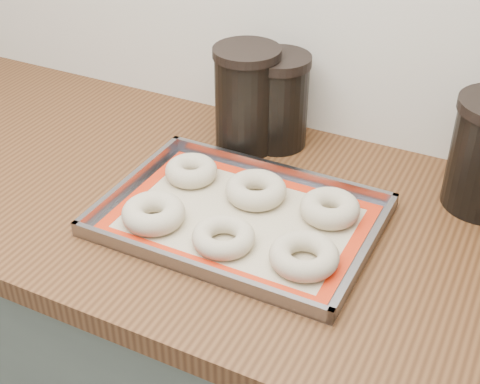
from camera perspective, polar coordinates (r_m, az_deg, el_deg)
The scene contains 11 objects.
countertop at distance 1.15m, azimuth 8.38°, elevation -4.42°, with size 3.06×0.68×0.04m, color brown.
baking_tray at distance 1.15m, azimuth -0.00°, elevation -2.19°, with size 0.46×0.33×0.03m.
baking_mat at distance 1.15m, azimuth -0.00°, elevation -2.28°, with size 0.42×0.29×0.00m.
bagel_front_left at distance 1.14m, azimuth -7.39°, elevation -1.81°, with size 0.11×0.11×0.04m, color beige.
bagel_front_mid at distance 1.08m, azimuth -1.42°, elevation -3.87°, with size 0.10×0.10×0.03m, color beige.
bagel_front_right at distance 1.05m, azimuth 5.49°, elevation -5.44°, with size 0.11×0.11×0.03m, color beige.
bagel_back_left at distance 1.25m, azimuth -4.18°, elevation 1.82°, with size 0.10×0.10×0.04m, color beige.
bagel_back_mid at distance 1.19m, azimuth 1.36°, elevation 0.18°, with size 0.11×0.11×0.04m, color beige.
bagel_back_right at distance 1.15m, azimuth 7.68°, elevation -1.39°, with size 0.10×0.10×0.04m, color beige.
canister_left at distance 1.32m, azimuth 0.56°, elevation 8.00°, with size 0.13×0.13×0.21m.
canister_mid at distance 1.34m, azimuth 3.29°, elevation 7.79°, with size 0.12×0.12×0.19m.
Camera 1 is at (0.25, 0.81, 1.59)m, focal length 50.00 mm.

